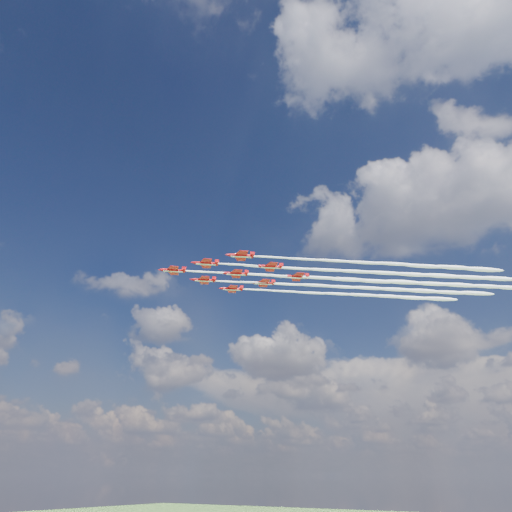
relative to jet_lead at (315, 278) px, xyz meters
The scene contains 9 objects.
jet_lead is the anchor object (origin of this frame).
jet_row2_port 13.21m from the jet_lead, ahead, with size 80.01×69.70×2.33m.
jet_row2_starb 13.21m from the jet_lead, 76.69° to the left, with size 80.01×69.70×2.33m.
jet_row3_port 26.41m from the jet_lead, ahead, with size 80.01×69.70×2.33m.
jet_row3_centre 21.45m from the jet_lead, 40.97° to the left, with size 80.01×69.70×2.33m.
jet_row3_starb 26.41m from the jet_lead, 76.69° to the left, with size 80.01×69.70×2.33m.
jet_row4_port 33.08m from the jet_lead, 27.49° to the left, with size 80.01×69.70×2.33m.
jet_row4_starb 33.08m from the jet_lead, 54.45° to the left, with size 80.01×69.70×2.33m.
jet_tail 42.89m from the jet_lead, 40.97° to the left, with size 80.01×69.70×2.33m.
Camera 1 is at (97.35, -134.37, 25.57)m, focal length 35.00 mm.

